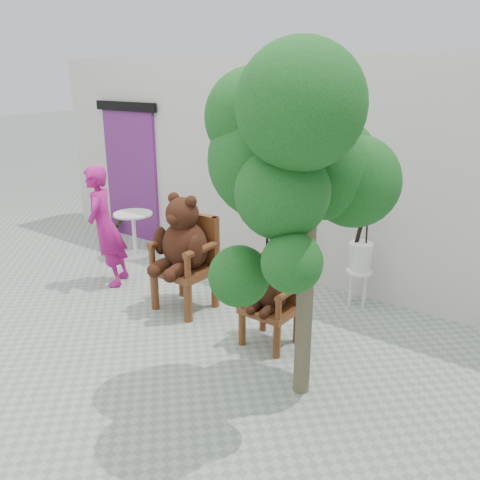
{
  "coord_description": "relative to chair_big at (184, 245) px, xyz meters",
  "views": [
    {
      "loc": [
        3.66,
        -3.2,
        2.79
      ],
      "look_at": [
        0.34,
        1.23,
        0.95
      ],
      "focal_mm": 38.0,
      "sensor_mm": 36.0,
      "label": 1
    }
  ],
  "objects": [
    {
      "name": "ground_plane",
      "position": [
        0.32,
        -0.99,
        -0.81
      ],
      "size": [
        60.0,
        60.0,
        0.0
      ],
      "primitive_type": "plane",
      "color": "gray",
      "rests_on": "ground"
    },
    {
      "name": "back_wall",
      "position": [
        0.32,
        2.11,
        0.69
      ],
      "size": [
        9.0,
        1.0,
        3.0
      ],
      "primitive_type": "cube",
      "color": "silver",
      "rests_on": "ground"
    },
    {
      "name": "doorway",
      "position": [
        -2.68,
        1.58,
        0.35
      ],
      "size": [
        1.4,
        0.11,
        2.33
      ],
      "color": "#65236B",
      "rests_on": "ground"
    },
    {
      "name": "chair_big",
      "position": [
        0.0,
        0.0,
        0.0
      ],
      "size": [
        0.7,
        0.76,
        1.45
      ],
      "color": "#4F2610",
      "rests_on": "ground"
    },
    {
      "name": "chair_small",
      "position": [
        1.32,
        -0.09,
        -0.23
      ],
      "size": [
        0.53,
        0.54,
        1.0
      ],
      "color": "#4F2610",
      "rests_on": "ground"
    },
    {
      "name": "person",
      "position": [
        -1.37,
        -0.07,
        -0.0
      ],
      "size": [
        0.65,
        0.71,
        1.63
      ],
      "primitive_type": "imported",
      "rotation": [
        0.0,
        0.0,
        -1.0
      ],
      "color": "#AE1576",
      "rests_on": "ground"
    },
    {
      "name": "cafe_table",
      "position": [
        -1.91,
        0.89,
        -0.37
      ],
      "size": [
        0.6,
        0.6,
        0.7
      ],
      "rotation": [
        0.0,
        0.0,
        -0.05
      ],
      "color": "white",
      "rests_on": "ground"
    },
    {
      "name": "display_stand",
      "position": [
        0.59,
        1.22,
        -0.23
      ],
      "size": [
        0.54,
        0.47,
        1.51
      ],
      "rotation": [
        0.0,
        0.0,
        0.32
      ],
      "color": "black",
      "rests_on": "ground"
    },
    {
      "name": "stool_bucket",
      "position": [
        1.67,
        1.36,
        -0.17
      ],
      "size": [
        0.32,
        0.32,
        1.45
      ],
      "rotation": [
        0.0,
        0.0,
        0.3
      ],
      "color": "white",
      "rests_on": "ground"
    },
    {
      "name": "tree",
      "position": [
        1.94,
        -0.72,
        1.31
      ],
      "size": [
        1.46,
        1.69,
        3.03
      ],
      "rotation": [
        0.0,
        0.0,
        0.2
      ],
      "color": "#49402C",
      "rests_on": "ground"
    },
    {
      "name": "potted_plant",
      "position": [
        -3.08,
        1.36,
        -0.64
      ],
      "size": [
        0.41,
        0.38,
        0.36
      ],
      "primitive_type": "imported",
      "rotation": [
        0.0,
        0.0,
        -0.4
      ],
      "color": "#103A16",
      "rests_on": "ground"
    }
  ]
}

